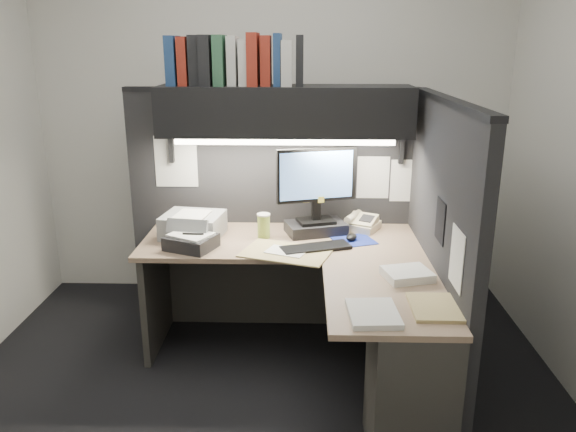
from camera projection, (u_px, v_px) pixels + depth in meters
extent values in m
plane|color=black|center=(259.00, 394.00, 3.16)|extent=(3.50, 3.50, 0.00)
cube|color=silver|center=(272.00, 120.00, 4.20)|extent=(3.50, 0.04, 2.70)
cube|color=silver|center=(201.00, 281.00, 1.33)|extent=(3.50, 0.04, 2.70)
cube|color=black|center=(272.00, 212.00, 3.81)|extent=(1.90, 0.06, 1.60)
cube|color=black|center=(438.00, 252.00, 3.07)|extent=(0.06, 1.50, 1.60)
cube|color=#997861|center=(280.00, 242.00, 3.48)|extent=(1.70, 0.68, 0.03)
cube|color=#997861|center=(386.00, 295.00, 2.74)|extent=(0.60, 0.85, 0.03)
cube|color=#33302D|center=(282.00, 277.00, 3.88)|extent=(1.61, 0.02, 0.70)
cube|color=#33302D|center=(156.00, 294.00, 3.61)|extent=(0.04, 0.61, 0.70)
cube|color=#33302D|center=(410.00, 387.00, 2.63)|extent=(0.38, 0.40, 0.70)
cube|color=black|center=(285.00, 111.00, 3.43)|extent=(1.55, 0.34, 0.30)
cylinder|color=white|center=(284.00, 142.00, 3.35)|extent=(1.32, 0.04, 0.04)
cube|color=black|center=(316.00, 228.00, 3.59)|extent=(0.42, 0.32, 0.07)
cube|color=black|center=(316.00, 210.00, 3.55)|extent=(0.06, 0.05, 0.12)
cube|color=black|center=(317.00, 175.00, 3.48)|extent=(0.50, 0.18, 0.34)
cube|color=#74ABFF|center=(317.00, 176.00, 3.46)|extent=(0.45, 0.14, 0.30)
cube|color=black|center=(316.00, 248.00, 3.31)|extent=(0.43, 0.27, 0.02)
cube|color=navy|center=(354.00, 240.00, 3.46)|extent=(0.30, 0.28, 0.00)
ellipsoid|color=black|center=(351.00, 237.00, 3.45)|extent=(0.10, 0.12, 0.04)
cube|color=beige|center=(362.00, 224.00, 3.66)|extent=(0.27, 0.27, 0.08)
cylinder|color=#AFC24D|center=(264.00, 227.00, 3.49)|extent=(0.10, 0.10, 0.15)
cube|color=#95999B|center=(193.00, 225.00, 3.52)|extent=(0.40, 0.36, 0.14)
cube|color=black|center=(191.00, 242.00, 3.31)|extent=(0.33, 0.31, 0.08)
cube|color=tan|center=(286.00, 252.00, 3.25)|extent=(0.57, 0.46, 0.01)
cube|color=white|center=(407.00, 274.00, 2.89)|extent=(0.27, 0.25, 0.04)
cube|color=white|center=(373.00, 314.00, 2.49)|extent=(0.23, 0.28, 0.03)
cube|color=tan|center=(436.00, 307.00, 2.56)|extent=(0.23, 0.29, 0.02)
cube|color=navy|center=(173.00, 61.00, 3.38)|extent=(0.06, 0.22, 0.29)
cube|color=maroon|center=(185.00, 61.00, 3.38)|extent=(0.06, 0.22, 0.28)
cube|color=black|center=(196.00, 61.00, 3.38)|extent=(0.06, 0.22, 0.29)
cube|color=black|center=(207.00, 61.00, 3.35)|extent=(0.07, 0.22, 0.29)
cube|color=#285138|center=(220.00, 61.00, 3.35)|extent=(0.06, 0.22, 0.29)
cube|color=#B7B8B3|center=(233.00, 61.00, 3.37)|extent=(0.06, 0.22, 0.29)
cube|color=#B7B8B3|center=(244.00, 63.00, 3.36)|extent=(0.05, 0.22, 0.27)
cube|color=maroon|center=(253.00, 60.00, 3.33)|extent=(0.06, 0.22, 0.31)
cube|color=maroon|center=(266.00, 61.00, 3.35)|extent=(0.06, 0.22, 0.29)
cube|color=navy|center=(278.00, 60.00, 3.34)|extent=(0.05, 0.22, 0.30)
cube|color=#B7B8B3|center=(287.00, 63.00, 3.34)|extent=(0.07, 0.22, 0.26)
cube|color=black|center=(299.00, 61.00, 3.35)|extent=(0.05, 0.22, 0.29)
cube|color=white|center=(373.00, 178.00, 3.69)|extent=(0.21, 0.00, 0.28)
cube|color=white|center=(406.00, 181.00, 3.69)|extent=(0.21, 0.00, 0.28)
cube|color=white|center=(176.00, 161.00, 3.70)|extent=(0.28, 0.00, 0.34)
cube|color=black|center=(440.00, 221.00, 2.88)|extent=(0.00, 0.18, 0.22)
cube|color=white|center=(457.00, 259.00, 2.57)|extent=(0.00, 0.21, 0.28)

